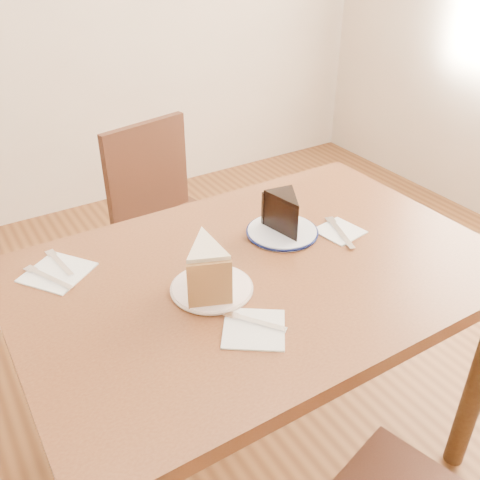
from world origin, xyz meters
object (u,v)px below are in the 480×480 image
Objects in this scene: plate_navy at (282,232)px; carrot_cake at (206,266)px; plate_cream at (212,288)px; table at (260,298)px; chair_far at (172,226)px; chocolate_cake at (287,216)px.

plate_navy is 1.41× the size of carrot_cake.
plate_cream is 0.06m from carrot_cake.
chair_far reaches higher than table.
plate_navy is 1.57× the size of chocolate_cake.
chocolate_cake is at bearing 20.38° from plate_cream.
carrot_cake reaches higher than plate_navy.
plate_cream is 0.98× the size of plate_navy.
carrot_cake is (-0.16, -0.01, 0.17)m from table.
plate_cream is 0.32m from plate_navy.
plate_navy is (0.05, -0.63, 0.28)m from chair_far.
plate_cream is at bearing -172.37° from table.
plate_navy is (0.14, 0.10, 0.10)m from table.
chocolate_cake is (0.15, 0.09, 0.16)m from table.
chair_far is 0.73m from chocolate_cake.
plate_cream is 1.54× the size of chocolate_cake.
chair_far is 0.84m from plate_cream.
carrot_cake reaches higher than chocolate_cake.
chair_far is at bearing 93.56° from carrot_cake.
carrot_cake is (-0.25, -0.75, 0.34)m from chair_far.
chocolate_cake is at bearing -64.86° from plate_navy.
plate_navy is at bearing -56.24° from chocolate_cake.
chocolate_cake reaches higher than plate_navy.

